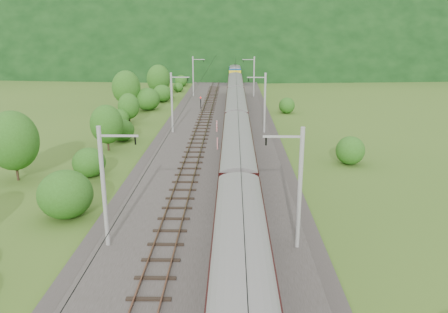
{
  "coord_description": "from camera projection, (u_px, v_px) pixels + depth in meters",
  "views": [
    {
      "loc": [
        1.98,
        -25.72,
        14.11
      ],
      "look_at": [
        1.17,
        12.77,
        2.6
      ],
      "focal_mm": 35.0,
      "sensor_mm": 36.0,
      "label": 1
    }
  ],
  "objects": [
    {
      "name": "signal",
      "position": [
        201.0,
        102.0,
        75.71
      ],
      "size": [
        0.23,
        0.23,
        2.07
      ],
      "color": "black",
      "rests_on": "railbed"
    },
    {
      "name": "railbed",
      "position": [
        210.0,
        192.0,
        38.26
      ],
      "size": [
        14.0,
        220.0,
        0.3
      ],
      "primitive_type": "cube",
      "color": "#38332D",
      "rests_on": "ground"
    },
    {
      "name": "mountain_main",
      "position": [
        230.0,
        49.0,
        277.77
      ],
      "size": [
        504.0,
        360.0,
        244.0
      ],
      "primitive_type": "ellipsoid",
      "color": "black",
      "rests_on": "ground"
    },
    {
      "name": "mountain_ridge",
      "position": [
        67.0,
        46.0,
        318.5
      ],
      "size": [
        336.0,
        280.0,
        132.0
      ],
      "primitive_type": "ellipsoid",
      "color": "black",
      "rests_on": "ground"
    },
    {
      "name": "train",
      "position": [
        237.0,
        121.0,
        51.14
      ],
      "size": [
        2.91,
        139.19,
        5.06
      ],
      "color": "black",
      "rests_on": "ground"
    },
    {
      "name": "track_right",
      "position": [
        237.0,
        190.0,
        38.14
      ],
      "size": [
        2.4,
        220.0,
        0.27
      ],
      "color": "brown",
      "rests_on": "railbed"
    },
    {
      "name": "hazard_post_near",
      "position": [
        217.0,
        126.0,
        59.39
      ],
      "size": [
        0.17,
        0.17,
        1.56
      ],
      "primitive_type": "cylinder",
      "color": "red",
      "rests_on": "railbed"
    },
    {
      "name": "ground",
      "position": [
        202.0,
        250.0,
        28.72
      ],
      "size": [
        600.0,
        600.0,
        0.0
      ],
      "primitive_type": "plane",
      "color": "#36581B",
      "rests_on": "ground"
    },
    {
      "name": "vegetation_left",
      "position": [
        68.0,
        143.0,
        43.74
      ],
      "size": [
        12.29,
        145.9,
        6.95
      ],
      "color": "#275416",
      "rests_on": "ground"
    },
    {
      "name": "overhead_wires",
      "position": [
        209.0,
        114.0,
        36.26
      ],
      "size": [
        4.83,
        198.0,
        0.03
      ],
      "color": "black",
      "rests_on": "ground"
    },
    {
      "name": "catenary_left",
      "position": [
        172.0,
        101.0,
        58.21
      ],
      "size": [
        2.54,
        192.28,
        8.0
      ],
      "color": "gray",
      "rests_on": "railbed"
    },
    {
      "name": "track_left",
      "position": [
        183.0,
        190.0,
        38.24
      ],
      "size": [
        2.4,
        220.0,
        0.27
      ],
      "color": "brown",
      "rests_on": "railbed"
    },
    {
      "name": "catenary_right",
      "position": [
        264.0,
        102.0,
        57.96
      ],
      "size": [
        2.54,
        192.28,
        8.0
      ],
      "color": "gray",
      "rests_on": "railbed"
    },
    {
      "name": "vegetation_right",
      "position": [
        353.0,
        173.0,
        39.77
      ],
      "size": [
        6.23,
        89.7,
        2.73
      ],
      "color": "#275416",
      "rests_on": "ground"
    },
    {
      "name": "hazard_post_far",
      "position": [
        217.0,
        144.0,
        50.88
      ],
      "size": [
        0.15,
        0.15,
        1.38
      ],
      "primitive_type": "cylinder",
      "color": "red",
      "rests_on": "railbed"
    }
  ]
}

